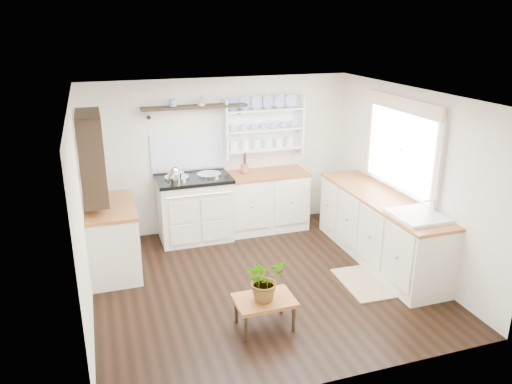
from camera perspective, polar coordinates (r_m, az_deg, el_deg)
floor at (r=6.29m, az=0.62°, el=-10.24°), size 4.00×3.80×0.01m
wall_back at (r=7.56m, az=-4.02°, el=4.24°), size 4.00×0.02×2.30m
wall_right at (r=6.70m, az=17.06°, el=1.48°), size 0.02×3.80×2.30m
wall_left at (r=5.54m, az=-19.34°, el=-2.45°), size 0.02×3.80×2.30m
ceiling at (r=5.54m, az=0.70°, el=10.98°), size 4.00×3.80×0.01m
window at (r=6.69m, az=16.32°, el=5.20°), size 0.08×1.55×1.22m
aga_cooker at (r=7.35m, az=-7.05°, el=-1.76°), size 1.06×0.74×0.98m
back_cabinets at (r=7.65m, az=1.01°, el=-0.94°), size 1.27×0.63×0.90m
right_cabinets at (r=6.85m, az=13.97°, el=-4.01°), size 0.62×2.43×0.90m
belfast_sink at (r=6.16m, az=17.87°, el=-3.63°), size 0.55×0.60×0.45m
left_cabinets at (r=6.63m, az=-16.09°, el=-5.00°), size 0.62×1.13×0.90m
plate_rack at (r=7.61m, az=0.76°, el=7.53°), size 1.20×0.22×0.90m
high_shelf at (r=7.20m, az=-7.04°, el=9.57°), size 1.50×0.29×0.16m
left_shelving at (r=6.28m, az=-18.27°, el=4.00°), size 0.28×0.80×1.05m
kettle at (r=7.01m, az=-9.27°, el=1.95°), size 0.19×0.19×0.23m
utensil_crock at (r=7.48m, az=-1.35°, el=2.72°), size 0.11×0.11×0.13m
center_table at (r=5.32m, az=0.98°, el=-12.52°), size 0.62×0.44×0.34m
potted_plant at (r=5.19m, az=1.00°, el=-9.95°), size 0.49×0.45×0.46m
floor_rug at (r=6.40m, az=12.32°, el=-10.09°), size 0.58×0.87×0.02m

